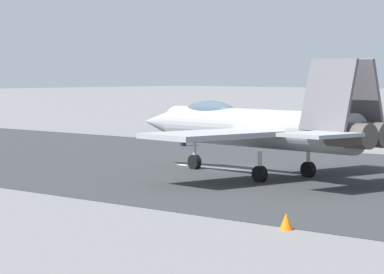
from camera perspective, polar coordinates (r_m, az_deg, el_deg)
ground_plane at (r=51.49m, az=1.83°, el=-1.83°), size 400.00×400.00×0.00m
runway_strip at (r=51.48m, az=1.85°, el=-1.82°), size 240.00×26.00×0.02m
fighter_jet at (r=47.43m, az=3.83°, el=0.59°), size 16.61×13.72×5.59m
crew_person at (r=66.64m, az=-0.52°, el=0.18°), size 0.70×0.36×1.66m
marker_cone_near at (r=31.89m, az=5.42°, el=-4.84°), size 0.44×0.44×0.55m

